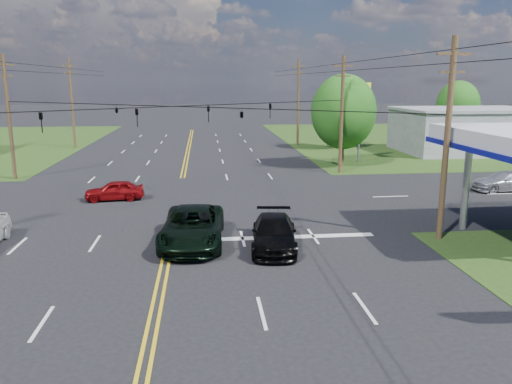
{
  "coord_description": "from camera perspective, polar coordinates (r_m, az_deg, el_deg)",
  "views": [
    {
      "loc": [
        1.71,
        -19.11,
        7.5
      ],
      "look_at": [
        4.37,
        6.0,
        1.88
      ],
      "focal_mm": 35.0,
      "sensor_mm": 36.0,
      "label": 1
    }
  ],
  "objects": [
    {
      "name": "retail_ne",
      "position": [
        58.66,
        22.97,
        6.38
      ],
      "size": [
        14.0,
        10.0,
        4.4
      ],
      "primitive_type": "cube",
      "color": "slate",
      "rests_on": "ground"
    },
    {
      "name": "sedan_red",
      "position": [
        33.34,
        -15.87,
        0.19
      ],
      "size": [
        3.84,
        1.83,
        1.27
      ],
      "primitive_type": "imported",
      "rotation": [
        0.0,
        0.0,
        -1.48
      ],
      "color": "maroon",
      "rests_on": "ground"
    },
    {
      "name": "pole_left_far",
      "position": [
        60.96,
        -20.3,
        9.6
      ],
      "size": [
        1.6,
        0.28,
        10.0
      ],
      "color": "#462D1D",
      "rests_on": "ground"
    },
    {
      "name": "span_wire_signals",
      "position": [
        31.2,
        -9.32,
        9.63
      ],
      "size": [
        26.0,
        18.0,
        1.13
      ],
      "color": "black",
      "rests_on": "ground"
    },
    {
      "name": "pole_right_far",
      "position": [
        60.23,
        4.84,
        10.29
      ],
      "size": [
        1.6,
        0.28,
        10.0
      ],
      "color": "#462D1D",
      "rests_on": "ground"
    },
    {
      "name": "pickup_dkgreen",
      "position": [
        23.58,
        -7.27,
        -3.94
      ],
      "size": [
        3.19,
        6.25,
        1.69
      ],
      "primitive_type": "imported",
      "rotation": [
        0.0,
        0.0,
        -0.07
      ],
      "color": "black",
      "rests_on": "ground"
    },
    {
      "name": "sedan_far",
      "position": [
        38.94,
        26.61,
        1.13
      ],
      "size": [
        4.82,
        2.21,
        1.37
      ],
      "primitive_type": "imported",
      "rotation": [
        0.0,
        0.0,
        -1.51
      ],
      "color": "#B8B8BE",
      "rests_on": "ground"
    },
    {
      "name": "tree_right_a",
      "position": [
        44.91,
        9.97,
        9.01
      ],
      "size": [
        5.7,
        5.7,
        8.18
      ],
      "color": "#462D1D",
      "rests_on": "ground"
    },
    {
      "name": "ground",
      "position": [
        32.05,
        -8.94,
        -1.13
      ],
      "size": [
        280.0,
        280.0,
        0.0
      ],
      "primitive_type": "plane",
      "color": "black",
      "rests_on": "ground"
    },
    {
      "name": "stop_bar",
      "position": [
        24.52,
        1.96,
        -5.26
      ],
      "size": [
        10.0,
        0.5,
        0.02
      ],
      "primitive_type": "cube",
      "color": "silver",
      "rests_on": "ground"
    },
    {
      "name": "tree_right_b",
      "position": [
        57.16,
        9.07,
        9.11
      ],
      "size": [
        4.94,
        4.94,
        7.09
      ],
      "color": "#462D1D",
      "rests_on": "ground"
    },
    {
      "name": "power_lines",
      "position": [
        29.18,
        -9.72,
        14.54
      ],
      "size": [
        26.04,
        100.0,
        0.64
      ],
      "color": "black",
      "rests_on": "ground"
    },
    {
      "name": "suv_black",
      "position": [
        22.87,
        2.07,
        -4.72
      ],
      "size": [
        2.61,
        5.12,
        1.42
      ],
      "primitive_type": "imported",
      "rotation": [
        0.0,
        0.0,
        -0.13
      ],
      "color": "black",
      "rests_on": "ground"
    },
    {
      "name": "polesign_ne",
      "position": [
        47.9,
        11.88,
        10.18
      ],
      "size": [
        2.0,
        0.98,
        7.47
      ],
      "color": "#A5A5AA",
      "rests_on": "ground"
    },
    {
      "name": "grass_ne",
      "position": [
        71.75,
        21.75,
        5.66
      ],
      "size": [
        46.0,
        48.0,
        0.03
      ],
      "primitive_type": "cube",
      "color": "#264115",
      "rests_on": "ground"
    },
    {
      "name": "pole_nw",
      "position": [
        42.8,
        -26.4,
        7.8
      ],
      "size": [
        1.6,
        0.28,
        9.5
      ],
      "color": "#462D1D",
      "rests_on": "ground"
    },
    {
      "name": "tree_far_r",
      "position": [
        69.18,
        22.08,
        9.2
      ],
      "size": [
        5.32,
        5.32,
        7.63
      ],
      "color": "#462D1D",
      "rests_on": "ground"
    },
    {
      "name": "pole_ne",
      "position": [
        41.75,
        9.77,
        8.83
      ],
      "size": [
        1.6,
        0.28,
        9.5
      ],
      "color": "#462D1D",
      "rests_on": "ground"
    },
    {
      "name": "pole_se",
      "position": [
        24.96,
        20.99,
        5.79
      ],
      "size": [
        1.6,
        0.28,
        9.5
      ],
      "color": "#462D1D",
      "rests_on": "ground"
    }
  ]
}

